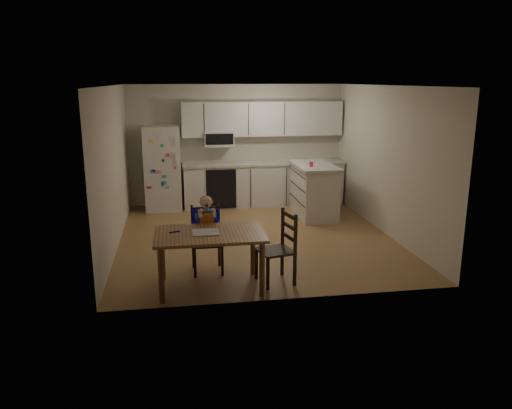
{
  "coord_description": "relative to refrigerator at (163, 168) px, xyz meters",
  "views": [
    {
      "loc": [
        -1.29,
        -7.97,
        2.59
      ],
      "look_at": [
        -0.22,
        -1.4,
        0.92
      ],
      "focal_mm": 35.0,
      "sensor_mm": 36.0,
      "label": 1
    }
  ],
  "objects": [
    {
      "name": "napkin",
      "position": [
        0.59,
        -4.15,
        -0.11
      ],
      "size": [
        0.33,
        0.29,
        0.01
      ],
      "primitive_type": "cube",
      "color": "silver",
      "rests_on": "dining_table"
    },
    {
      "name": "chair_side",
      "position": [
        1.59,
        -4.1,
        -0.31
      ],
      "size": [
        0.5,
        0.5,
        0.95
      ],
      "rotation": [
        0.0,
        0.0,
        -1.34
      ],
      "color": "black",
      "rests_on": "ground"
    },
    {
      "name": "dining_table",
      "position": [
        0.64,
        -4.15,
        -0.22
      ],
      "size": [
        1.37,
        0.88,
        0.73
      ],
      "color": "brown",
      "rests_on": "ground"
    },
    {
      "name": "kitchen_run",
      "position": [
        2.05,
        0.09,
        0.03
      ],
      "size": [
        3.37,
        0.62,
        2.15
      ],
      "color": "silver",
      "rests_on": "ground"
    },
    {
      "name": "refrigerator",
      "position": [
        0.0,
        0.0,
        0.0
      ],
      "size": [
        0.72,
        0.7,
        1.7
      ],
      "primitive_type": "cube",
      "color": "silver",
      "rests_on": "ground"
    },
    {
      "name": "room",
      "position": [
        1.55,
        -1.67,
        0.4
      ],
      "size": [
        4.52,
        5.01,
        2.51
      ],
      "color": "#97633D",
      "rests_on": "ground"
    },
    {
      "name": "toddler_spoon",
      "position": [
        0.2,
        -4.07,
        -0.11
      ],
      "size": [
        0.12,
        0.06,
        0.02
      ],
      "primitive_type": "cylinder",
      "rotation": [
        0.0,
        1.57,
        0.35
      ],
      "color": "#160BCF",
      "rests_on": "dining_table"
    },
    {
      "name": "kitchen_island",
      "position": [
        2.89,
        -0.98,
        -0.34
      ],
      "size": [
        0.72,
        1.37,
        1.01
      ],
      "color": "silver",
      "rests_on": "ground"
    },
    {
      "name": "red_cup",
      "position": [
        2.76,
        -1.2,
        0.21
      ],
      "size": [
        0.07,
        0.07,
        0.09
      ],
      "primitive_type": "cylinder",
      "color": "#D72C44",
      "rests_on": "kitchen_island"
    },
    {
      "name": "chair_booster",
      "position": [
        0.64,
        -3.55,
        -0.2
      ],
      "size": [
        0.41,
        0.41,
        1.08
      ],
      "rotation": [
        0.0,
        0.0,
        0.02
      ],
      "color": "black",
      "rests_on": "ground"
    }
  ]
}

